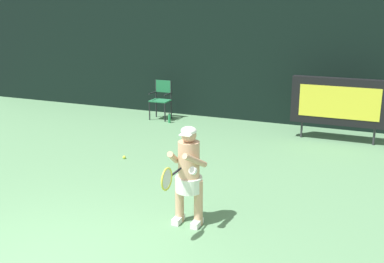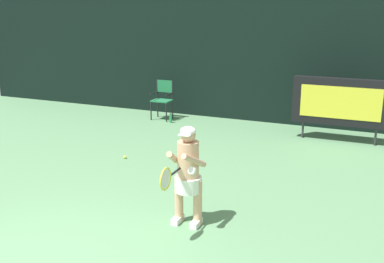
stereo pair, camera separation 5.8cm
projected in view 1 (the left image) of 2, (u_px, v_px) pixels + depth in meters
backdrop_screen at (244, 55)px, 12.53m from camera, size 18.00×0.12×3.66m
scoreboard at (339, 102)px, 10.68m from camera, size 2.20×0.21×1.50m
umpire_chair at (161, 97)px, 12.93m from camera, size 0.52×0.44×1.08m
water_bottle at (169, 118)px, 12.60m from camera, size 0.07×0.07×0.27m
tennis_player at (189, 172)px, 6.60m from camera, size 0.53×0.61×1.47m
tennis_racket at (167, 178)px, 6.02m from camera, size 0.03×0.60×0.31m
tennis_ball_loose at (124, 157)px, 9.66m from camera, size 0.07×0.07×0.07m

